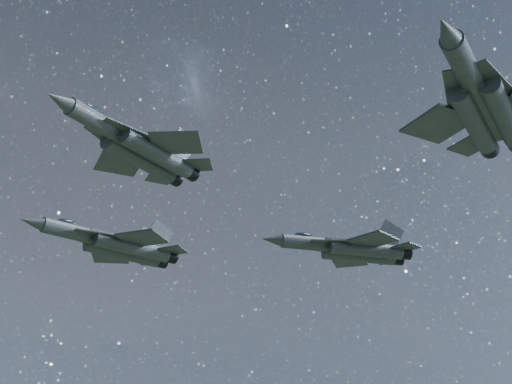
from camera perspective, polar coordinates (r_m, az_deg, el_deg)
jet_lead at (r=58.14m, az=-9.43°, el=3.55°), size 16.12×10.76×4.09m
jet_left at (r=86.02m, az=-11.18°, el=-4.13°), size 20.09×14.26×5.11m
jet_right at (r=58.96m, az=17.69°, el=6.75°), size 19.74×12.92×5.09m
jet_slot at (r=86.86m, az=7.57°, el=-4.54°), size 19.08×12.66×4.86m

